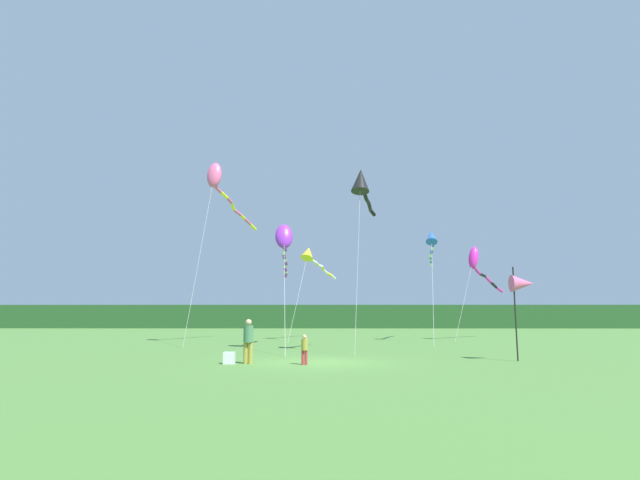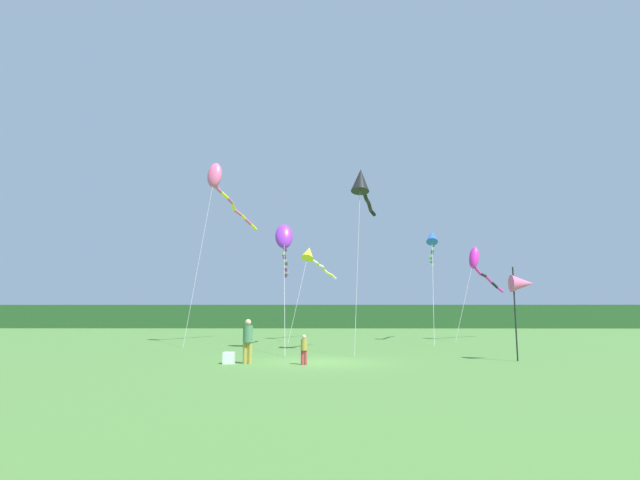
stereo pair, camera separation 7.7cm
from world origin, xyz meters
name	(u,v)px [view 2 (the right image)]	position (x,y,z in m)	size (l,w,h in m)	color
ground_plane	(318,362)	(0.00, 0.00, 0.00)	(120.00, 120.00, 0.00)	#477533
distant_treeline	(324,316)	(0.00, 45.00, 1.46)	(108.00, 3.47, 2.91)	#234C23
person_adult	(248,339)	(-2.68, -0.65, 0.94)	(0.37, 0.37, 1.67)	olive
person_child	(304,348)	(-0.51, -1.01, 0.61)	(0.24, 0.24, 1.10)	#B23338
cooler_box	(229,358)	(-3.38, -0.70, 0.22)	(0.41, 0.38, 0.44)	silver
banner_flag_pole	(522,284)	(8.32, 0.48, 3.07)	(0.90, 0.70, 3.78)	black
kite_rainbow	(219,183)	(-6.68, 11.84, 10.35)	(2.67, 9.68, 11.59)	#B2B2B2
kite_purple	(284,242)	(-2.00, 7.42, 5.79)	(1.06, 10.23, 6.84)	#B2B2B2
kite_blue	(432,241)	(7.75, 14.92, 6.88)	(2.14, 9.50, 7.78)	#B2B2B2
kite_magenta	(478,264)	(11.34, 16.36, 5.46)	(5.75, 6.98, 6.73)	#B2B2B2
kite_black	(361,183)	(2.11, 4.61, 8.43)	(1.66, 4.94, 9.24)	#B2B2B2
kite_yellow	(312,257)	(-0.75, 16.52, 6.00)	(3.32, 8.31, 6.84)	#B2B2B2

